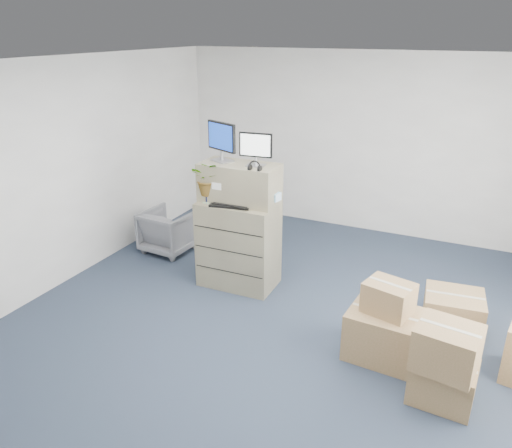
{
  "coord_description": "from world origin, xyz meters",
  "views": [
    {
      "loc": [
        1.74,
        -4.16,
        3.12
      ],
      "look_at": [
        -0.41,
        0.4,
        1.11
      ],
      "focal_mm": 35.0,
      "sensor_mm": 36.0,
      "label": 1
    }
  ],
  "objects_px": {
    "monitor_left": "(222,140)",
    "potted_plant": "(209,183)",
    "filing_cabinet_lower": "(239,244)",
    "office_chair": "(169,229)",
    "keyboard": "(231,205)",
    "monitor_right": "(256,148)",
    "water_bottle": "(250,192)"
  },
  "relations": [
    {
      "from": "monitor_right",
      "to": "office_chair",
      "type": "xyz_separation_m",
      "value": [
        -1.61,
        0.42,
        -1.46
      ]
    },
    {
      "from": "keyboard",
      "to": "water_bottle",
      "type": "bearing_deg",
      "value": 48.34
    },
    {
      "from": "filing_cabinet_lower",
      "to": "monitor_right",
      "type": "bearing_deg",
      "value": 10.8
    },
    {
      "from": "monitor_right",
      "to": "potted_plant",
      "type": "bearing_deg",
      "value": -171.05
    },
    {
      "from": "filing_cabinet_lower",
      "to": "monitor_left",
      "type": "height_order",
      "value": "monitor_left"
    },
    {
      "from": "keyboard",
      "to": "potted_plant",
      "type": "relative_size",
      "value": 1.09
    },
    {
      "from": "monitor_right",
      "to": "water_bottle",
      "type": "distance_m",
      "value": 0.58
    },
    {
      "from": "monitor_left",
      "to": "water_bottle",
      "type": "height_order",
      "value": "monitor_left"
    },
    {
      "from": "keyboard",
      "to": "filing_cabinet_lower",
      "type": "bearing_deg",
      "value": 71.6
    },
    {
      "from": "filing_cabinet_lower",
      "to": "monitor_right",
      "type": "distance_m",
      "value": 1.27
    },
    {
      "from": "filing_cabinet_lower",
      "to": "monitor_left",
      "type": "distance_m",
      "value": 1.32
    },
    {
      "from": "filing_cabinet_lower",
      "to": "monitor_left",
      "type": "xyz_separation_m",
      "value": [
        -0.25,
        0.07,
        1.3
      ]
    },
    {
      "from": "monitor_right",
      "to": "water_bottle",
      "type": "relative_size",
      "value": 1.58
    },
    {
      "from": "monitor_right",
      "to": "filing_cabinet_lower",
      "type": "bearing_deg",
      "value": -174.62
    },
    {
      "from": "monitor_left",
      "to": "office_chair",
      "type": "relative_size",
      "value": 0.69
    },
    {
      "from": "filing_cabinet_lower",
      "to": "keyboard",
      "type": "xyz_separation_m",
      "value": [
        -0.02,
        -0.15,
        0.57
      ]
    },
    {
      "from": "keyboard",
      "to": "office_chair",
      "type": "xyz_separation_m",
      "value": [
        -1.38,
        0.61,
        -0.78
      ]
    },
    {
      "from": "potted_plant",
      "to": "office_chair",
      "type": "xyz_separation_m",
      "value": [
        -1.06,
        0.57,
        -1.0
      ]
    },
    {
      "from": "filing_cabinet_lower",
      "to": "office_chair",
      "type": "relative_size",
      "value": 1.6
    },
    {
      "from": "water_bottle",
      "to": "keyboard",
      "type": "bearing_deg",
      "value": -120.88
    },
    {
      "from": "water_bottle",
      "to": "office_chair",
      "type": "height_order",
      "value": "water_bottle"
    },
    {
      "from": "filing_cabinet_lower",
      "to": "monitor_right",
      "type": "xyz_separation_m",
      "value": [
        0.22,
        0.05,
        1.25
      ]
    },
    {
      "from": "filing_cabinet_lower",
      "to": "potted_plant",
      "type": "relative_size",
      "value": 2.44
    },
    {
      "from": "monitor_left",
      "to": "keyboard",
      "type": "relative_size",
      "value": 0.96
    },
    {
      "from": "office_chair",
      "to": "potted_plant",
      "type": "bearing_deg",
      "value": 155.56
    },
    {
      "from": "monitor_left",
      "to": "potted_plant",
      "type": "distance_m",
      "value": 0.54
    },
    {
      "from": "keyboard",
      "to": "monitor_right",
      "type": "bearing_deg",
      "value": 28.89
    },
    {
      "from": "potted_plant",
      "to": "keyboard",
      "type": "bearing_deg",
      "value": -7.62
    },
    {
      "from": "monitor_right",
      "to": "potted_plant",
      "type": "xyz_separation_m",
      "value": [
        -0.55,
        -0.15,
        -0.46
      ]
    },
    {
      "from": "filing_cabinet_lower",
      "to": "water_bottle",
      "type": "height_order",
      "value": "water_bottle"
    },
    {
      "from": "monitor_left",
      "to": "monitor_right",
      "type": "relative_size",
      "value": 1.2
    },
    {
      "from": "filing_cabinet_lower",
      "to": "potted_plant",
      "type": "distance_m",
      "value": 0.87
    }
  ]
}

